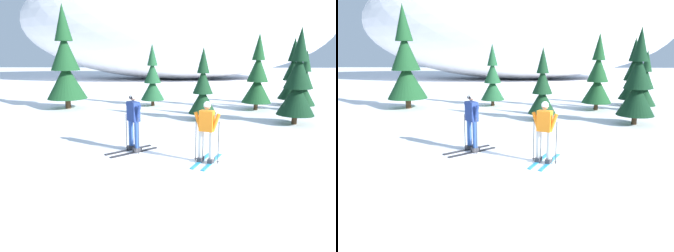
# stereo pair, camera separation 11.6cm
# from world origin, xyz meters

# --- Properties ---
(ground_plane) EXTENTS (120.00, 120.00, 0.00)m
(ground_plane) POSITION_xyz_m (0.00, 0.00, 0.00)
(ground_plane) COLOR white
(skier_orange_jacket) EXTENTS (1.04, 1.63, 1.77)m
(skier_orange_jacket) POSITION_xyz_m (0.36, -0.04, 0.93)
(skier_orange_jacket) COLOR #2893CC
(skier_orange_jacket) RESTS_ON ground
(skier_navy_jacket) EXTENTS (1.59, 1.42, 1.85)m
(skier_navy_jacket) POSITION_xyz_m (-1.84, 1.02, 0.98)
(skier_navy_jacket) COLOR black
(skier_navy_jacket) RESTS_ON ground
(pine_tree_far_left) EXTENTS (2.18, 2.18, 5.65)m
(pine_tree_far_left) POSITION_xyz_m (-6.58, 8.99, 2.36)
(pine_tree_far_left) COLOR #47301E
(pine_tree_far_left) RESTS_ON ground
(pine_tree_left) EXTENTS (1.38, 1.38, 3.58)m
(pine_tree_left) POSITION_xyz_m (-1.88, 10.04, 1.50)
(pine_tree_left) COLOR #47301E
(pine_tree_left) RESTS_ON ground
(pine_tree_center_left) EXTENTS (1.29, 1.29, 3.33)m
(pine_tree_center_left) POSITION_xyz_m (0.72, 5.92, 1.39)
(pine_tree_center_left) COLOR #47301E
(pine_tree_center_left) RESTS_ON ground
(pine_tree_center) EXTENTS (1.59, 1.59, 4.11)m
(pine_tree_center) POSITION_xyz_m (3.88, 8.78, 1.72)
(pine_tree_center) COLOR #47301E
(pine_tree_center) RESTS_ON ground
(pine_tree_center_right) EXTENTS (1.60, 1.60, 4.15)m
(pine_tree_center_right) POSITION_xyz_m (4.71, 5.19, 1.74)
(pine_tree_center_right) COLOR #47301E
(pine_tree_center_right) RESTS_ON ground
(pine_tree_right) EXTENTS (1.52, 1.52, 3.95)m
(pine_tree_right) POSITION_xyz_m (6.31, 10.37, 1.65)
(pine_tree_right) COLOR #47301E
(pine_tree_right) RESTS_ON ground
(pine_tree_far_right) EXTENTS (1.24, 1.24, 3.22)m
(pine_tree_far_right) POSITION_xyz_m (6.32, 8.51, 1.35)
(pine_tree_far_right) COLOR #47301E
(pine_tree_far_right) RESTS_ON ground
(snow_ridge_background) EXTENTS (36.44, 17.52, 13.24)m
(snow_ridge_background) POSITION_xyz_m (-0.24, 30.31, 6.62)
(snow_ridge_background) COLOR white
(snow_ridge_background) RESTS_ON ground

